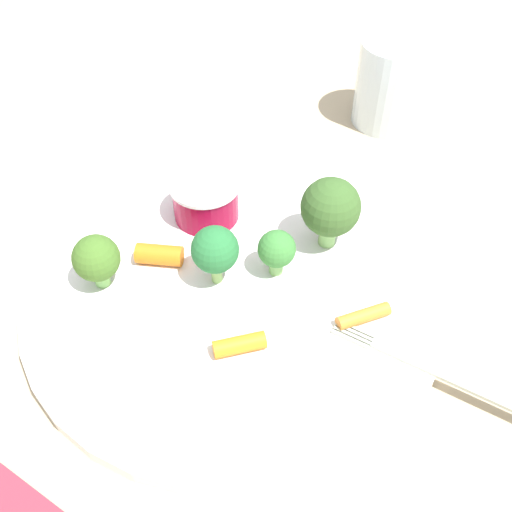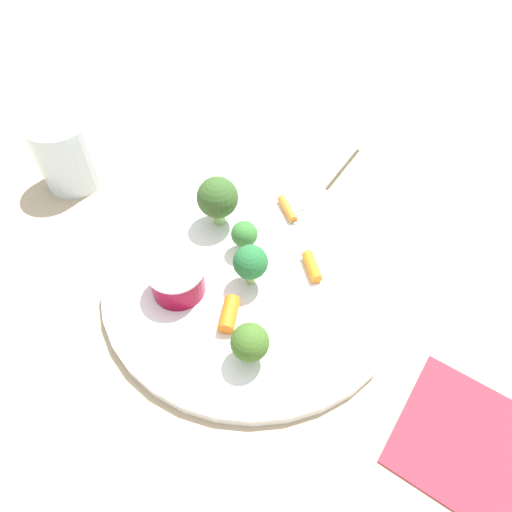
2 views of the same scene
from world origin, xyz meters
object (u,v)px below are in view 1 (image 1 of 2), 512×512
object	(u,v)px
broccoli_floret_0	(331,208)
drinking_glass	(393,83)
carrot_stick_0	(239,345)
carrot_stick_2	(159,255)
broccoli_floret_2	(96,259)
sauce_cup	(206,200)
plate	(234,287)
broccoli_floret_1	(277,250)
fork	(464,385)
carrot_stick_1	(363,316)
broccoli_floret_3	(215,251)

from	to	relation	value
broccoli_floret_0	drinking_glass	xyz separation A→B (m)	(-0.21, 0.05, -0.01)
carrot_stick_0	carrot_stick_2	world-z (taller)	carrot_stick_2
broccoli_floret_2	carrot_stick_0	xyz separation A→B (m)	(0.04, 0.11, -0.02)
broccoli_floret_0	sauce_cup	bearing A→B (deg)	-99.02
plate	sauce_cup	xyz separation A→B (m)	(-0.07, -0.04, 0.02)
broccoli_floret_1	fork	distance (m)	0.16
carrot_stick_2	drinking_glass	world-z (taller)	drinking_glass
sauce_cup	broccoli_floret_2	distance (m)	0.11
carrot_stick_1	drinking_glass	bearing A→B (deg)	176.77
broccoli_floret_1	broccoli_floret_2	size ratio (longest dim) A/B	0.88
carrot_stick_2	sauce_cup	bearing A→B (deg)	157.85
carrot_stick_0	drinking_glass	xyz separation A→B (m)	(-0.32, 0.10, 0.02)
carrot_stick_2	drinking_glass	xyz separation A→B (m)	(-0.25, 0.17, 0.02)
broccoli_floret_0	fork	bearing A→B (deg)	40.00
carrot_stick_0	broccoli_floret_3	bearing A→B (deg)	-154.36
broccoli_floret_2	broccoli_floret_3	size ratio (longest dim) A/B	0.89
plate	drinking_glass	world-z (taller)	drinking_glass
drinking_glass	plate	bearing A→B (deg)	-23.59
carrot_stick_0	fork	world-z (taller)	carrot_stick_0
plate	carrot_stick_2	xyz separation A→B (m)	(-0.01, -0.06, 0.01)
plate	broccoli_floret_0	world-z (taller)	broccoli_floret_0
plate	carrot_stick_2	world-z (taller)	carrot_stick_2
sauce_cup	carrot_stick_2	bearing A→B (deg)	-22.15
broccoli_floret_1	drinking_glass	bearing A→B (deg)	161.08
plate	broccoli_floret_2	world-z (taller)	broccoli_floret_2
plate	broccoli_floret_2	xyz separation A→B (m)	(0.02, -0.10, 0.03)
broccoli_floret_0	drinking_glass	world-z (taller)	drinking_glass
plate	sauce_cup	size ratio (longest dim) A/B	5.58
plate	carrot_stick_0	bearing A→B (deg)	14.33
broccoli_floret_1	drinking_glass	world-z (taller)	drinking_glass
carrot_stick_2	drinking_glass	bearing A→B (deg)	144.94
broccoli_floret_0	carrot_stick_1	xyz separation A→B (m)	(0.07, 0.03, -0.03)
broccoli_floret_2	carrot_stick_1	size ratio (longest dim) A/B	1.12
plate	fork	size ratio (longest dim) A/B	1.73
broccoli_floret_3	drinking_glass	world-z (taller)	drinking_glass
plate	carrot_stick_0	xyz separation A→B (m)	(0.06, 0.02, 0.01)
sauce_cup	broccoli_floret_0	size ratio (longest dim) A/B	0.93
broccoli_floret_0	carrot_stick_0	xyz separation A→B (m)	(0.11, -0.05, -0.03)
broccoli_floret_3	broccoli_floret_0	bearing A→B (deg)	124.65
carrot_stick_2	fork	bearing A→B (deg)	71.45
broccoli_floret_0	broccoli_floret_3	world-z (taller)	broccoli_floret_0
carrot_stick_1	broccoli_floret_0	bearing A→B (deg)	-156.91
plate	broccoli_floret_0	size ratio (longest dim) A/B	5.17
plate	fork	xyz separation A→B (m)	(0.06, 0.16, 0.01)
plate	broccoli_floret_1	xyz separation A→B (m)	(-0.02, 0.03, 0.03)
sauce_cup	broccoli_floret_1	bearing A→B (deg)	50.93
drinking_glass	sauce_cup	bearing A→B (deg)	-38.42
broccoli_floret_1	broccoli_floret_3	bearing A→B (deg)	-68.88
drinking_glass	carrot_stick_1	bearing A→B (deg)	-3.23
sauce_cup	broccoli_floret_2	size ratio (longest dim) A/B	1.27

